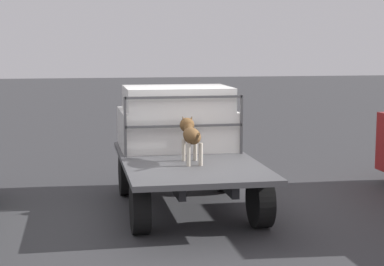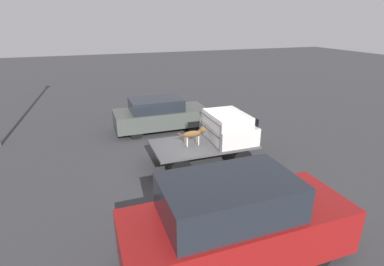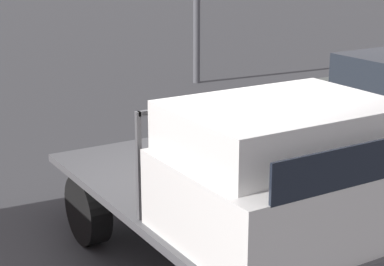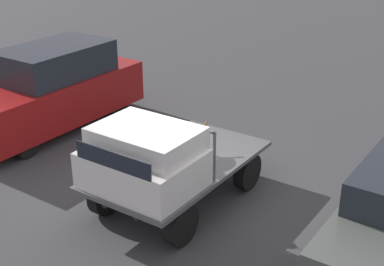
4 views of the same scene
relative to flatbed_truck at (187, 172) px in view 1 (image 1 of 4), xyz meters
name	(u,v)px [view 1 (image 1 of 4)]	position (x,y,z in m)	size (l,w,h in m)	color
ground_plane	(187,209)	(0.00, 0.00, -0.60)	(80.00, 80.00, 0.00)	#38383A
flatbed_truck	(187,172)	(0.00, 0.00, 0.00)	(3.75, 2.04, 0.82)	black
truck_cab	(177,119)	(1.04, 0.00, 0.73)	(1.51, 1.92, 1.06)	silver
truck_headboard	(184,116)	(0.25, 0.00, 0.85)	(0.04, 1.92, 0.96)	#4C4C4F
dog	(191,134)	(-0.33, 0.00, 0.65)	(1.12, 0.24, 0.67)	beige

